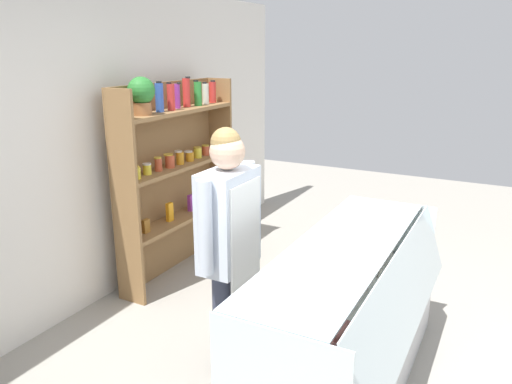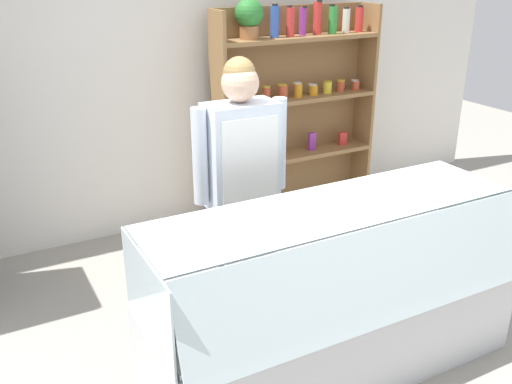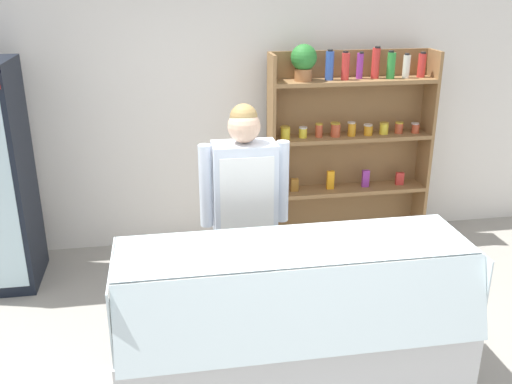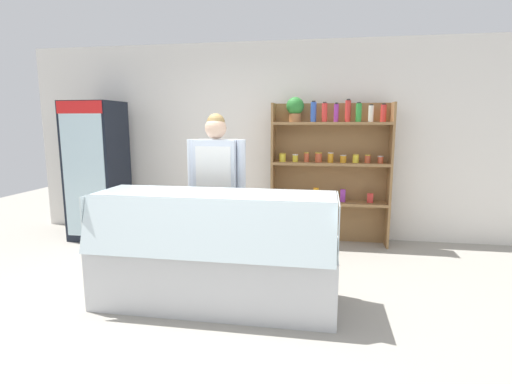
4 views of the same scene
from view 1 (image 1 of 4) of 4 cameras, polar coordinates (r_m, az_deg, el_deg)
name	(u,v)px [view 1 (image 1 of 4)]	position (r m, az deg, el deg)	size (l,w,h in m)	color
back_wall	(69,153)	(4.28, -20.63, 4.16)	(6.80, 0.10, 2.70)	white
shelving_unit	(172,164)	(4.82, -9.53, 3.12)	(1.54, 0.29, 1.94)	olive
deli_display_case	(346,346)	(3.42, 10.27, -16.96)	(2.13, 0.79, 1.01)	silver
shop_clerk	(229,234)	(3.22, -3.07, -4.82)	(0.63, 0.25, 1.70)	#383D51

